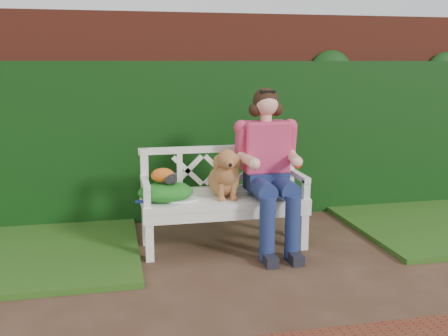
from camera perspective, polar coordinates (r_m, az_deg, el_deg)
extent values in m
plane|color=#3D2619|center=(4.40, 6.00, -11.16)|extent=(60.00, 60.00, 0.00)
cube|color=maroon|center=(5.93, 0.48, 5.75)|extent=(10.00, 0.30, 2.20)
cube|color=#113A0E|center=(5.74, 0.96, 3.06)|extent=(10.00, 0.18, 1.70)
cube|color=#262626|center=(4.63, -6.00, -1.09)|extent=(0.15, 0.13, 0.08)
ellipsoid|color=#D65D16|center=(4.63, -6.70, -0.79)|extent=(0.23, 0.18, 0.13)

